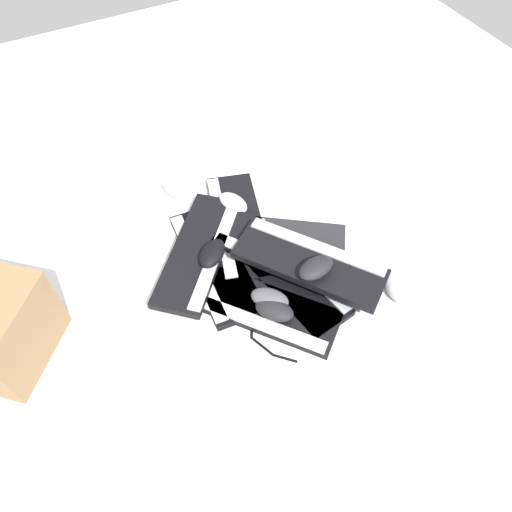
% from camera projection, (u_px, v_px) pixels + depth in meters
% --- Properties ---
extents(ground_plane, '(3.20, 3.20, 0.00)m').
position_uv_depth(ground_plane, '(245.00, 255.00, 1.55)').
color(ground_plane, white).
extents(keyboard_0, '(0.46, 0.27, 0.03)m').
position_uv_depth(keyboard_0, '(238.00, 225.00, 1.60)').
color(keyboard_0, black).
rests_on(keyboard_0, ground).
extents(keyboard_1, '(0.45, 0.18, 0.03)m').
position_uv_depth(keyboard_1, '(214.00, 263.00, 1.51)').
color(keyboard_1, black).
rests_on(keyboard_1, ground).
extents(keyboard_2, '(0.44, 0.39, 0.03)m').
position_uv_depth(keyboard_2, '(262.00, 309.00, 1.42)').
color(keyboard_2, black).
rests_on(keyboard_2, ground).
extents(keyboard_3, '(0.46, 0.22, 0.03)m').
position_uv_depth(keyboard_3, '(287.00, 274.00, 1.49)').
color(keyboard_3, black).
rests_on(keyboard_3, ground).
extents(keyboard_4, '(0.37, 0.45, 0.03)m').
position_uv_depth(keyboard_4, '(275.00, 239.00, 1.57)').
color(keyboard_4, '#232326').
rests_on(keyboard_4, ground).
extents(keyboard_5, '(0.45, 0.38, 0.03)m').
position_uv_depth(keyboard_5, '(286.00, 253.00, 1.50)').
color(keyboard_5, black).
rests_on(keyboard_5, keyboard_4).
extents(keyboard_6, '(0.43, 0.40, 0.03)m').
position_uv_depth(keyboard_6, '(199.00, 251.00, 1.50)').
color(keyboard_6, black).
rests_on(keyboard_6, keyboard_1).
extents(keyboard_7, '(0.44, 0.38, 0.03)m').
position_uv_depth(keyboard_7, '(310.00, 262.00, 1.44)').
color(keyboard_7, black).
rests_on(keyboard_7, keyboard_5).
extents(mouse_0, '(0.08, 0.12, 0.04)m').
position_uv_depth(mouse_0, '(316.00, 268.00, 1.38)').
color(mouse_0, black).
rests_on(mouse_0, keyboard_7).
extents(mouse_1, '(0.13, 0.10, 0.04)m').
position_uv_depth(mouse_1, '(397.00, 287.00, 1.45)').
color(mouse_1, '#B7B7BC').
rests_on(mouse_1, ground).
extents(mouse_2, '(0.13, 0.10, 0.04)m').
position_uv_depth(mouse_2, '(233.00, 203.00, 1.61)').
color(mouse_2, '#B7B7BC').
rests_on(mouse_2, keyboard_0).
extents(mouse_3, '(0.12, 0.09, 0.04)m').
position_uv_depth(mouse_3, '(289.00, 257.00, 1.48)').
color(mouse_3, '#B7B7BC').
rests_on(mouse_3, keyboard_3).
extents(mouse_4, '(0.12, 0.08, 0.04)m').
position_uv_depth(mouse_4, '(174.00, 186.00, 1.70)').
color(mouse_4, silver).
rests_on(mouse_4, ground).
extents(mouse_5, '(0.13, 0.12, 0.04)m').
position_uv_depth(mouse_5, '(274.00, 310.00, 1.37)').
color(mouse_5, black).
rests_on(mouse_5, keyboard_2).
extents(mouse_6, '(0.13, 0.12, 0.04)m').
position_uv_depth(mouse_6, '(270.00, 299.00, 1.39)').
color(mouse_6, '#4C4C51').
rests_on(mouse_6, keyboard_2).
extents(mouse_7, '(0.12, 0.13, 0.04)m').
position_uv_depth(mouse_7, '(212.00, 253.00, 1.45)').
color(mouse_7, black).
rests_on(mouse_7, keyboard_6).
extents(cable_0, '(0.22, 0.42, 0.01)m').
position_uv_depth(cable_0, '(296.00, 306.00, 1.43)').
color(cable_0, black).
rests_on(cable_0, ground).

